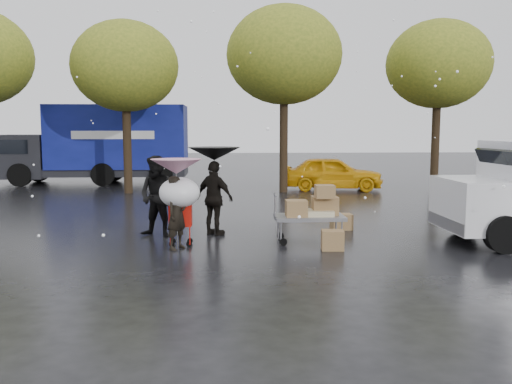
{
  "coord_description": "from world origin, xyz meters",
  "views": [
    {
      "loc": [
        0.28,
        -10.96,
        2.46
      ],
      "look_at": [
        0.93,
        1.0,
        1.06
      ],
      "focal_mm": 38.0,
      "sensor_mm": 36.0,
      "label": 1
    }
  ],
  "objects": [
    {
      "name": "blue_truck",
      "position": [
        -5.38,
        13.76,
        1.76
      ],
      "size": [
        8.3,
        2.6,
        3.5
      ],
      "color": "navy",
      "rests_on": "ground"
    },
    {
      "name": "box_ground_near",
      "position": [
        2.43,
        -0.2,
        0.2
      ],
      "size": [
        0.48,
        0.4,
        0.4
      ],
      "primitive_type": "cube",
      "rotation": [
        0.0,
        0.0,
        -0.1
      ],
      "color": "brown",
      "rests_on": "ground"
    },
    {
      "name": "person_middle",
      "position": [
        -1.29,
        1.39,
        0.93
      ],
      "size": [
        1.1,
        1.0,
        1.86
      ],
      "primitive_type": "imported",
      "rotation": [
        0.0,
        0.0,
        -0.4
      ],
      "color": "black",
      "rests_on": "ground"
    },
    {
      "name": "person_pink",
      "position": [
        -0.74,
        0.04,
        0.75
      ],
      "size": [
        0.6,
        0.66,
        1.51
      ],
      "primitive_type": "imported",
      "rotation": [
        0.0,
        0.0,
        1.0
      ],
      "color": "black",
      "rests_on": "ground"
    },
    {
      "name": "tree_row",
      "position": [
        -0.47,
        10.0,
        5.02
      ],
      "size": [
        21.6,
        4.4,
        7.12
      ],
      "color": "black",
      "rests_on": "ground"
    },
    {
      "name": "umbrella_black",
      "position": [
        0.0,
        1.49,
        1.89
      ],
      "size": [
        1.21,
        1.21,
        2.04
      ],
      "color": "#4C4C4C",
      "rests_on": "ground"
    },
    {
      "name": "ground",
      "position": [
        0.0,
        0.0,
        0.0
      ],
      "size": [
        90.0,
        90.0,
        0.0
      ],
      "primitive_type": "plane",
      "color": "black",
      "rests_on": "ground"
    },
    {
      "name": "yellow_taxi",
      "position": [
        4.54,
        10.6,
        0.68
      ],
      "size": [
        4.2,
        2.19,
        1.37
      ],
      "primitive_type": "imported",
      "rotation": [
        0.0,
        0.0,
        1.42
      ],
      "color": "#E69F0C",
      "rests_on": "ground"
    },
    {
      "name": "person_black",
      "position": [
        0.0,
        1.49,
        0.86
      ],
      "size": [
        1.06,
        0.95,
        1.73
      ],
      "primitive_type": "imported",
      "rotation": [
        0.0,
        0.0,
        2.49
      ],
      "color": "black",
      "rests_on": "ground"
    },
    {
      "name": "vendor_cart",
      "position": [
        2.15,
        0.56,
        0.73
      ],
      "size": [
        1.52,
        0.8,
        1.27
      ],
      "color": "slate",
      "rests_on": "ground"
    },
    {
      "name": "box_ground_far",
      "position": [
        3.09,
        2.02,
        0.19
      ],
      "size": [
        0.52,
        0.42,
        0.38
      ],
      "primitive_type": "cube",
      "rotation": [
        0.0,
        0.0,
        0.08
      ],
      "color": "brown",
      "rests_on": "ground"
    },
    {
      "name": "shopping_cart",
      "position": [
        -0.69,
        0.24,
        1.06
      ],
      "size": [
        0.84,
        0.84,
        1.46
      ],
      "color": "red",
      "rests_on": "ground"
    },
    {
      "name": "umbrella_pink",
      "position": [
        -0.74,
        0.04,
        1.7
      ],
      "size": [
        1.03,
        1.03,
        1.85
      ],
      "color": "#4C4C4C",
      "rests_on": "ground"
    }
  ]
}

